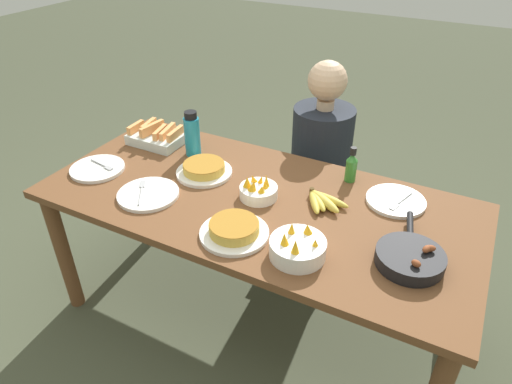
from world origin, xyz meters
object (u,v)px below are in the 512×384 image
(skillet, at_px, (410,258))
(person_figure, at_px, (319,176))
(empty_plate_far_right, at_px, (97,169))
(fruit_bowl_citrus, at_px, (298,248))
(fruit_bowl_mango, at_px, (258,190))
(banana_bunch, at_px, (322,201))
(frittata_plate_center, at_px, (234,230))
(empty_plate_far_left, at_px, (396,201))
(water_bottle, at_px, (192,135))
(melon_tray, at_px, (158,136))
(hot_sauce_bottle, at_px, (351,167))
(frittata_plate_side, at_px, (204,169))
(empty_plate_near_front, at_px, (148,194))

(skillet, height_order, person_figure, person_figure)
(skillet, relative_size, person_figure, 0.34)
(empty_plate_far_right, relative_size, fruit_bowl_citrus, 1.23)
(fruit_bowl_mango, height_order, fruit_bowl_citrus, fruit_bowl_citrus)
(banana_bunch, height_order, fruit_bowl_mango, fruit_bowl_mango)
(frittata_plate_center, xyz_separation_m, fruit_bowl_mango, (-0.04, 0.27, 0.01))
(banana_bunch, height_order, empty_plate_far_left, banana_bunch)
(skillet, distance_m, water_bottle, 1.16)
(banana_bunch, relative_size, person_figure, 0.18)
(banana_bunch, xyz_separation_m, frittata_plate_center, (-0.22, -0.34, 0.01))
(banana_bunch, bearing_deg, person_figure, 110.31)
(melon_tray, xyz_separation_m, empty_plate_far_right, (-0.07, -0.36, -0.03))
(fruit_bowl_mango, distance_m, hot_sauce_bottle, 0.43)
(empty_plate_far_left, distance_m, water_bottle, 0.99)
(fruit_bowl_citrus, bearing_deg, empty_plate_far_left, 65.18)
(skillet, bearing_deg, frittata_plate_center, 91.04)
(empty_plate_far_left, distance_m, hot_sauce_bottle, 0.25)
(melon_tray, bearing_deg, water_bottle, -4.43)
(skillet, xyz_separation_m, frittata_plate_center, (-0.62, -0.15, -0.00))
(skillet, height_order, frittata_plate_side, skillet)
(melon_tray, relative_size, water_bottle, 1.19)
(banana_bunch, relative_size, frittata_plate_center, 0.75)
(empty_plate_far_left, bearing_deg, frittata_plate_side, -167.93)
(frittata_plate_side, distance_m, empty_plate_far_left, 0.85)
(frittata_plate_center, height_order, person_figure, person_figure)
(melon_tray, bearing_deg, empty_plate_far_right, -101.69)
(melon_tray, xyz_separation_m, water_bottle, (0.23, -0.02, 0.07))
(frittata_plate_center, relative_size, frittata_plate_side, 1.03)
(frittata_plate_center, distance_m, empty_plate_near_front, 0.46)
(hot_sauce_bottle, distance_m, person_figure, 0.56)
(empty_plate_far_left, relative_size, empty_plate_far_right, 0.98)
(water_bottle, bearing_deg, fruit_bowl_citrus, -31.16)
(empty_plate_far_left, xyz_separation_m, person_figure, (-0.49, 0.45, -0.26))
(banana_bunch, bearing_deg, frittata_plate_side, -177.88)
(empty_plate_near_front, xyz_separation_m, fruit_bowl_citrus, (0.71, -0.06, 0.03))
(fruit_bowl_mango, bearing_deg, water_bottle, 157.38)
(empty_plate_near_front, distance_m, person_figure, 1.03)
(banana_bunch, height_order, frittata_plate_side, frittata_plate_side)
(person_figure, bearing_deg, skillet, -52.18)
(skillet, distance_m, person_figure, 1.06)
(empty_plate_near_front, bearing_deg, skillet, 4.63)
(fruit_bowl_mango, bearing_deg, banana_bunch, 16.48)
(frittata_plate_center, height_order, water_bottle, water_bottle)
(frittata_plate_center, height_order, empty_plate_far_left, frittata_plate_center)
(frittata_plate_center, relative_size, fruit_bowl_mango, 1.63)
(banana_bunch, xyz_separation_m, water_bottle, (-0.71, 0.11, 0.09))
(hot_sauce_bottle, bearing_deg, person_figure, 125.96)
(frittata_plate_center, xyz_separation_m, hot_sauce_bottle, (0.26, 0.58, 0.05))
(frittata_plate_side, distance_m, water_bottle, 0.22)
(empty_plate_far_right, height_order, fruit_bowl_mango, fruit_bowl_mango)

